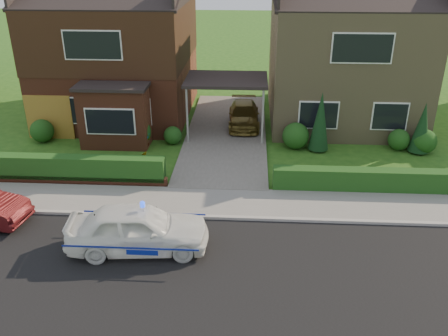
{
  "coord_description": "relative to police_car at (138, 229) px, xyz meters",
  "views": [
    {
      "loc": [
        1.15,
        -10.59,
        8.33
      ],
      "look_at": [
        0.32,
        3.5,
        1.69
      ],
      "focal_mm": 38.0,
      "sensor_mm": 36.0,
      "label": 1
    }
  ],
  "objects": [
    {
      "name": "shrub_right_far",
      "position": [
        10.91,
        8.0,
        -0.18
      ],
      "size": [
        1.08,
        1.08,
        1.08
      ],
      "primitive_type": "sphere",
      "color": "#183A12",
      "rests_on": "ground"
    },
    {
      "name": "hedge_left",
      "position": [
        -3.69,
        4.25,
        -0.72
      ],
      "size": [
        7.5,
        0.55,
        0.9
      ],
      "primitive_type": "cube",
      "color": "#183A12",
      "rests_on": "ground"
    },
    {
      "name": "potted_plant_c",
      "position": [
        -0.53,
        4.8,
        -0.29
      ],
      "size": [
        0.58,
        0.58,
        0.84
      ],
      "primitive_type": "imported",
      "rotation": [
        0.0,
        0.0,
        1.82
      ],
      "color": "gray",
      "rests_on": "ground"
    },
    {
      "name": "kerb",
      "position": [
        2.11,
        1.85,
        -0.66
      ],
      "size": [
        60.0,
        0.16,
        0.12
      ],
      "primitive_type": "cube",
      "color": "#9E9993",
      "rests_on": "ground"
    },
    {
      "name": "driveway",
      "position": [
        2.11,
        9.8,
        -0.66
      ],
      "size": [
        3.8,
        12.0,
        0.12
      ],
      "primitive_type": "cube",
      "color": "#666059",
      "rests_on": "ground"
    },
    {
      "name": "potted_plant_b",
      "position": [
        -1.09,
        5.5,
        -0.3
      ],
      "size": [
        0.58,
        0.56,
        0.82
      ],
      "primitive_type": "imported",
      "rotation": [
        0.0,
        0.0,
        0.61
      ],
      "color": "gray",
      "rests_on": "ground"
    },
    {
      "name": "road",
      "position": [
        2.11,
        -1.2,
        -0.72
      ],
      "size": [
        60.0,
        6.0,
        0.02
      ],
      "primitive_type": "cube",
      "color": "black",
      "rests_on": "ground"
    },
    {
      "name": "shrub_left_near",
      "position": [
        -0.29,
        8.4,
        -0.3
      ],
      "size": [
        0.84,
        0.84,
        0.84
      ],
      "primitive_type": "sphere",
      "color": "#183A12",
      "rests_on": "ground"
    },
    {
      "name": "conifer_b",
      "position": [
        10.71,
        8.0,
        0.38
      ],
      "size": [
        0.9,
        0.9,
        2.2
      ],
      "primitive_type": "cone",
      "color": "black",
      "rests_on": "ground"
    },
    {
      "name": "potted_plant_a",
      "position": [
        -1.42,
        7.8,
        -0.31
      ],
      "size": [
        0.5,
        0.43,
        0.81
      ],
      "primitive_type": "imported",
      "rotation": [
        0.0,
        0.0,
        0.41
      ],
      "color": "gray",
      "rests_on": "ground"
    },
    {
      "name": "dwarf_wall",
      "position": [
        -3.69,
        4.1,
        -0.54
      ],
      "size": [
        7.7,
        0.25,
        0.36
      ],
      "primitive_type": "cube",
      "color": "brown",
      "rests_on": "ground"
    },
    {
      "name": "ground",
      "position": [
        2.11,
        -1.2,
        -0.72
      ],
      "size": [
        120.0,
        120.0,
        0.0
      ],
      "primitive_type": "plane",
      "color": "#225216",
      "rests_on": "ground"
    },
    {
      "name": "shrub_right_mid",
      "position": [
        9.91,
        8.3,
        -0.24
      ],
      "size": [
        0.96,
        0.96,
        0.96
      ],
      "primitive_type": "sphere",
      "color": "#183A12",
      "rests_on": "ground"
    },
    {
      "name": "hedge_right",
      "position": [
        7.91,
        4.15,
        -0.72
      ],
      "size": [
        7.5,
        0.55,
        0.8
      ],
      "primitive_type": "cube",
      "color": "#183A12",
      "rests_on": "ground"
    },
    {
      "name": "conifer_a",
      "position": [
        6.31,
        8.0,
        0.58
      ],
      "size": [
        0.9,
        0.9,
        2.6
      ],
      "primitive_type": "cone",
      "color": "black",
      "rests_on": "ground"
    },
    {
      "name": "driveway_car",
      "position": [
        2.93,
        10.82,
        -0.06
      ],
      "size": [
        1.61,
        3.74,
        1.07
      ],
      "primitive_type": "imported",
      "rotation": [
        0.0,
        0.0,
        0.03
      ],
      "color": "brown",
      "rests_on": "driveway"
    },
    {
      "name": "carport_link",
      "position": [
        2.11,
        9.75,
        1.94
      ],
      "size": [
        3.8,
        3.0,
        2.77
      ],
      "color": "black",
      "rests_on": "ground"
    },
    {
      "name": "house_right",
      "position": [
        7.91,
        12.79,
        2.95
      ],
      "size": [
        7.5,
        8.06,
        7.25
      ],
      "color": "#918059",
      "rests_on": "ground"
    },
    {
      "name": "shrub_right_near",
      "position": [
        5.31,
        8.2,
        -0.12
      ],
      "size": [
        1.2,
        1.2,
        1.2
      ],
      "primitive_type": "sphere",
      "color": "#183A12",
      "rests_on": "ground"
    },
    {
      "name": "sidewalk",
      "position": [
        2.11,
        2.9,
        -0.67
      ],
      "size": [
        60.0,
        2.0,
        0.1
      ],
      "primitive_type": "cube",
      "color": "slate",
      "rests_on": "ground"
    },
    {
      "name": "garage_door",
      "position": [
        -6.14,
        8.76,
        0.33
      ],
      "size": [
        2.2,
        0.1,
        2.1
      ],
      "primitive_type": "cube",
      "color": "olive",
      "rests_on": "ground"
    },
    {
      "name": "police_car",
      "position": [
        0.0,
        0.0,
        0.0
      ],
      "size": [
        3.86,
        4.33,
        1.59
      ],
      "rotation": [
        0.0,
        0.0,
        1.66
      ],
      "color": "white",
      "rests_on": "ground"
    },
    {
      "name": "shrub_left_mid",
      "position": [
        -1.89,
        8.1,
        -0.06
      ],
      "size": [
        1.32,
        1.32,
        1.32
      ],
      "primitive_type": "sphere",
      "color": "#183A12",
      "rests_on": "ground"
    },
    {
      "name": "house_left",
      "position": [
        -3.68,
        12.7,
        3.1
      ],
      "size": [
        7.5,
        9.53,
        7.25
      ],
      "color": "brown",
      "rests_on": "ground"
    },
    {
      "name": "shrub_left_far",
      "position": [
        -6.39,
        8.3,
        -0.18
      ],
      "size": [
        1.08,
        1.08,
        1.08
      ],
      "primitive_type": "sphere",
      "color": "#183A12",
      "rests_on": "ground"
    }
  ]
}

